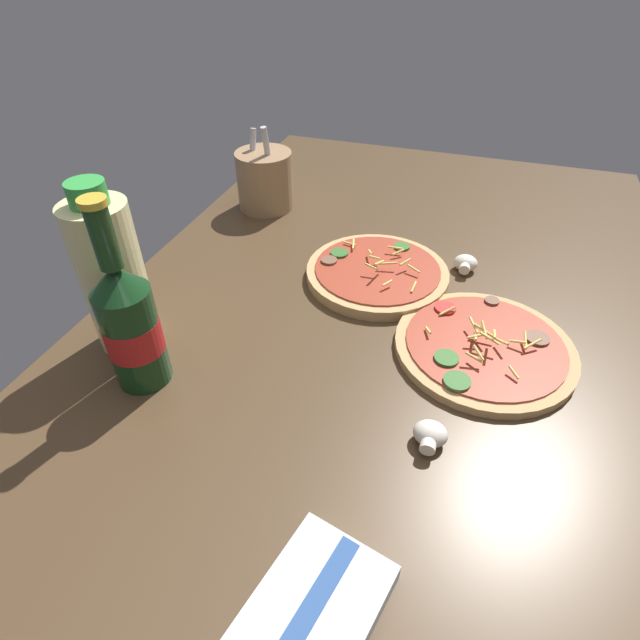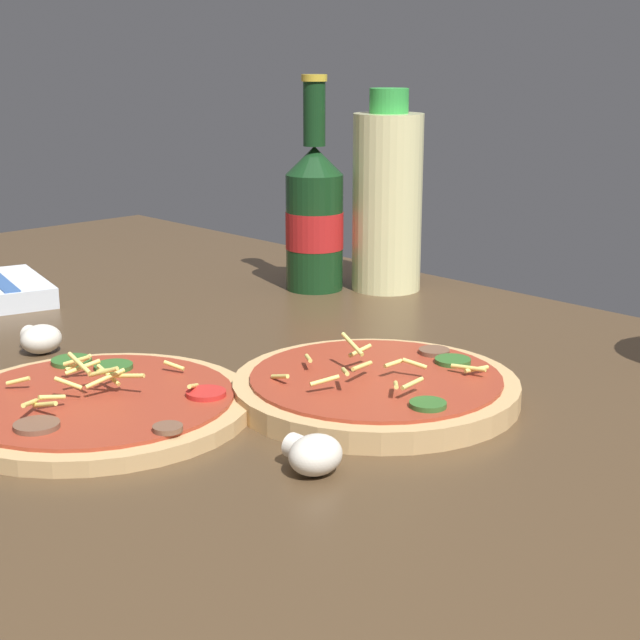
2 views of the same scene
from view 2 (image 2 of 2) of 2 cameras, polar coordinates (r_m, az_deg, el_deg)
The scene contains 8 objects.
counter_slab at distance 92.52cm, azimuth -6.26°, elevation -3.46°, with size 160.00×90.00×2.50cm.
pizza_near at distance 81.70cm, azimuth -12.85°, elevation -4.82°, with size 25.32×25.32×4.88cm.
pizza_far at distance 82.83cm, azimuth 3.29°, elevation -3.96°, with size 24.14×24.14×5.23cm.
beer_bottle at distance 120.08cm, azimuth -0.33°, elevation 6.11°, with size 7.10×7.10×25.89cm.
oil_bottle at distance 120.08cm, azimuth 3.94°, elevation 7.04°, with size 8.49×8.49×24.31cm.
mushroom_left at distance 68.63cm, azimuth -0.39°, elevation -7.80°, with size 4.26×4.06×2.84cm.
mushroom_right at distance 99.25cm, azimuth -15.98°, elevation -1.05°, with size 4.28×4.07×2.85cm.
dish_towel at distance 121.99cm, azimuth -18.15°, elevation 1.67°, with size 17.19×13.39×2.56cm.
Camera 2 is at (69.86, -52.95, 30.83)cm, focal length 55.00 mm.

